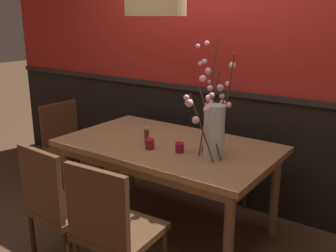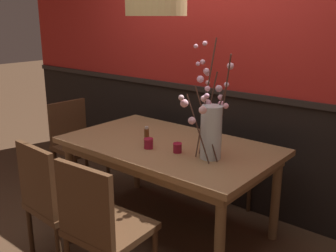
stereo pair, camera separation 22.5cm
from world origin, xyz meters
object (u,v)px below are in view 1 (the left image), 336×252
(chair_far_side_right, at_px, (241,147))
(chair_near_side_right, at_px, (112,227))
(chair_head_west_end, at_px, (68,143))
(dining_table, at_px, (168,153))
(chair_near_side_left, at_px, (57,204))
(condiment_bottle, at_px, (147,136))
(vase_with_blossoms, at_px, (213,127))
(candle_holder_nearer_center, at_px, (150,144))
(candle_holder_nearer_edge, at_px, (180,147))

(chair_far_side_right, relative_size, chair_near_side_right, 0.94)
(chair_head_west_end, bearing_deg, dining_table, -0.93)
(chair_near_side_left, distance_m, condiment_bottle, 0.87)
(chair_near_side_left, height_order, vase_with_blossoms, vase_with_blossoms)
(chair_near_side_right, distance_m, condiment_bottle, 0.94)
(chair_far_side_right, bearing_deg, chair_near_side_right, -88.80)
(chair_head_west_end, distance_m, chair_far_side_right, 1.71)
(chair_near_side_right, bearing_deg, chair_near_side_left, 178.85)
(dining_table, relative_size, chair_near_side_right, 1.80)
(dining_table, bearing_deg, candle_holder_nearer_center, -100.43)
(chair_near_side_left, bearing_deg, chair_near_side_right, -1.15)
(chair_head_west_end, distance_m, candle_holder_nearer_center, 1.25)
(chair_head_west_end, xyz_separation_m, condiment_bottle, (1.11, -0.13, 0.31))
(condiment_bottle, bearing_deg, chair_far_side_right, 72.18)
(chair_near_side_left, distance_m, candle_holder_nearer_edge, 0.95)
(chair_far_side_right, bearing_deg, chair_near_side_left, -104.38)
(chair_near_side_left, xyz_separation_m, candle_holder_nearer_edge, (0.46, 0.79, 0.26))
(chair_head_west_end, relative_size, chair_near_side_right, 0.96)
(chair_head_west_end, height_order, condiment_bottle, chair_head_west_end)
(chair_far_side_right, bearing_deg, chair_head_west_end, -147.55)
(dining_table, bearing_deg, chair_far_side_right, 77.46)
(chair_head_west_end, distance_m, chair_near_side_right, 1.76)
(dining_table, relative_size, condiment_bottle, 12.20)
(candle_holder_nearer_center, bearing_deg, candle_holder_nearer_edge, 16.59)
(chair_head_west_end, distance_m, candle_holder_nearer_edge, 1.46)
(chair_near_side_right, bearing_deg, candle_holder_nearer_center, 111.05)
(chair_near_side_left, relative_size, condiment_bottle, 6.70)
(chair_far_side_right, relative_size, candle_holder_nearer_edge, 11.85)
(dining_table, distance_m, candle_holder_nearer_edge, 0.26)
(candle_holder_nearer_center, xyz_separation_m, candle_holder_nearer_edge, (0.23, 0.07, -0.00))
(candle_holder_nearer_edge, bearing_deg, dining_table, 147.55)
(vase_with_blossoms, distance_m, condiment_bottle, 0.59)
(dining_table, distance_m, chair_near_side_left, 0.96)
(candle_holder_nearer_center, relative_size, candle_holder_nearer_edge, 1.08)
(condiment_bottle, bearing_deg, candle_holder_nearer_center, -40.65)
(chair_head_west_end, bearing_deg, candle_holder_nearer_center, -9.98)
(chair_near_side_right, height_order, candle_holder_nearer_center, chair_near_side_right)
(chair_head_west_end, height_order, candle_holder_nearer_edge, chair_head_west_end)
(chair_head_west_end, relative_size, chair_near_side_left, 0.96)
(chair_head_west_end, relative_size, chair_far_side_right, 1.02)
(chair_near_side_right, bearing_deg, candle_holder_nearer_edge, 93.86)
(chair_far_side_right, bearing_deg, candle_holder_nearer_center, -102.18)
(chair_near_side_left, relative_size, vase_with_blossoms, 1.11)
(vase_with_blossoms, bearing_deg, chair_head_west_end, 177.39)
(chair_near_side_right, relative_size, vase_with_blossoms, 1.12)
(chair_near_side_left, distance_m, chair_near_side_right, 0.51)
(dining_table, height_order, condiment_bottle, condiment_bottle)
(chair_near_side_right, distance_m, candle_holder_nearer_center, 0.83)
(candle_holder_nearer_edge, xyz_separation_m, condiment_bottle, (-0.32, 0.01, 0.03))
(chair_head_west_end, bearing_deg, chair_near_side_left, -44.01)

